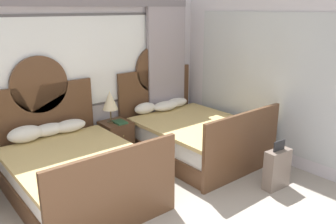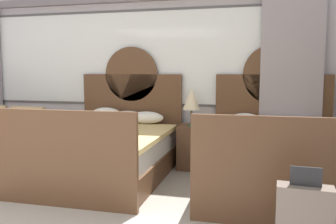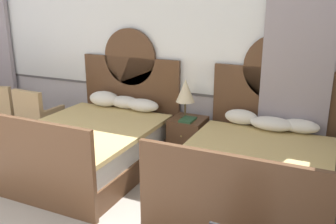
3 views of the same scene
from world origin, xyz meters
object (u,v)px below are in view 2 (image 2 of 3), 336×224
nightstand_between_beds (195,147)px  suitcase_on_floor (304,223)px  book_on_nightstand (196,125)px  bed_near_window (107,149)px  bed_near_mirror (275,159)px  table_lamp_on_nightstand (192,99)px  armchair_by_window_left (36,133)px

nightstand_between_beds → suitcase_on_floor: size_ratio=0.89×
book_on_nightstand → suitcase_on_floor: bearing=-62.4°
bed_near_window → suitcase_on_floor: (2.36, -1.70, -0.08)m
book_on_nightstand → suitcase_on_floor: size_ratio=0.35×
bed_near_mirror → suitcase_on_floor: 1.70m
nightstand_between_beds → book_on_nightstand: 0.36m
bed_near_mirror → table_lamp_on_nightstand: bearing=147.2°
table_lamp_on_nightstand → armchair_by_window_left: bearing=-170.0°
suitcase_on_floor → armchair_by_window_left: bearing=151.3°
nightstand_between_beds → armchair_by_window_left: 2.49m
table_lamp_on_nightstand → nightstand_between_beds: bearing=-32.3°
bed_near_window → book_on_nightstand: size_ratio=8.65×
bed_near_window → nightstand_between_beds: bearing=32.5°
bed_near_mirror → book_on_nightstand: bearing=150.1°
nightstand_between_beds → armchair_by_window_left: armchair_by_window_left is taller
nightstand_between_beds → suitcase_on_floor: bearing=-62.7°
bed_near_window → suitcase_on_floor: bed_near_window is taller
book_on_nightstand → armchair_by_window_left: size_ratio=0.28×
bed_near_mirror → armchair_by_window_left: (-3.57, 0.34, 0.13)m
bed_near_mirror → bed_near_window: bearing=179.8°
armchair_by_window_left → bed_near_mirror: bearing=-5.4°
book_on_nightstand → armchair_by_window_left: 2.51m
bed_near_mirror → table_lamp_on_nightstand: size_ratio=4.08×
book_on_nightstand → suitcase_on_floor: suitcase_on_floor is taller
bed_near_mirror → book_on_nightstand: 1.28m
nightstand_between_beds → book_on_nightstand: book_on_nightstand is taller
bed_near_mirror → nightstand_between_beds: (-1.12, 0.72, -0.05)m
bed_near_mirror → book_on_nightstand: size_ratio=8.65×
nightstand_between_beds → table_lamp_on_nightstand: 0.71m
table_lamp_on_nightstand → suitcase_on_floor: bearing=-61.9°
bed_near_mirror → nightstand_between_beds: bearing=147.2°
book_on_nightstand → armchair_by_window_left: bearing=-173.4°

